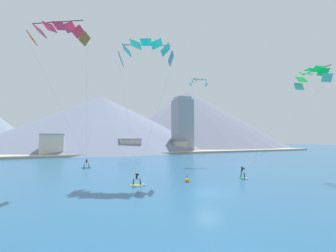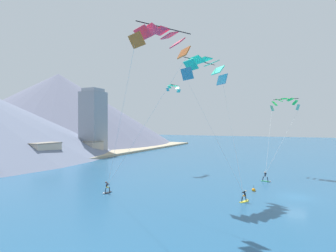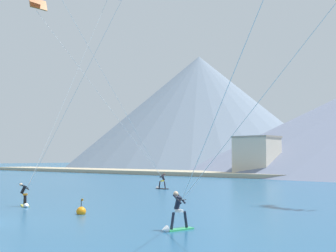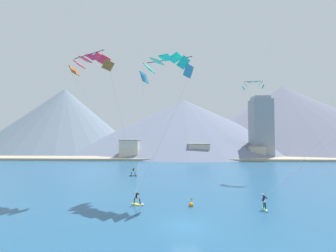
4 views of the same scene
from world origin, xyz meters
The scene contains 14 objects.
ground_plane centered at (0.00, 0.00, 0.00)m, with size 400.00×400.00×0.00m, color #23567F.
kitesurfer_near_lead centered at (-9.78, 24.84, 0.52)m, with size 1.77×0.71×1.72m.
kitesurfer_near_trail centered at (8.77, 4.64, 0.56)m, with size 0.68×1.78×1.81m.
kitesurfer_mid_center centered at (-5.27, 5.92, 0.46)m, with size 1.74×1.14×1.64m.
parafoil_kite_near_lead centered at (-14.11, 13.63, 19.53)m, with size 8.41×13.52×19.34m.
parafoil_kite_near_trail centered at (19.55, 2.08, 14.47)m, with size 11.97×5.76×14.12m.
parafoil_kite_mid_center centered at (-2.41, 12.29, 18.51)m, with size 8.14×8.67×18.66m.
parafoil_kite_distant_high_outer centered at (14.74, 25.30, 18.61)m, with size 4.19×2.12×1.71m.
race_marker_buoy centered at (0.84, 5.71, 0.16)m, with size 0.56×0.56×1.02m.
shoreline_strip centered at (0.00, 56.33, 0.35)m, with size 180.00×10.00×0.70m, color tan.
shore_building_harbour_front centered at (27.34, 60.71, 2.30)m, with size 5.61×4.86×4.58m.
shore_building_quay_east centered at (6.87, 58.57, 2.71)m, with size 7.64×4.68×5.39m.
highrise_tower centered at (30.10, 63.00, 11.07)m, with size 7.00×7.00×22.56m.
mountain_peak_east_shoulder centered at (63.37, 117.54, 19.14)m, with size 125.35×125.35×38.28m.
Camera 2 is at (-40.05, 0.18, 9.91)m, focal length 28.00 mm.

